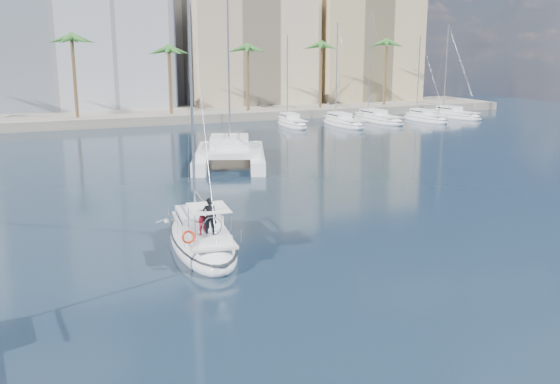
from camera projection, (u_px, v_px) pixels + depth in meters
name	position (u px, v px, depth m)	size (l,w,h in m)	color
ground	(300.00, 251.00, 32.16)	(160.00, 160.00, 0.00)	black
quay	(120.00, 117.00, 86.88)	(120.00, 14.00, 1.20)	gray
building_modern	(18.00, 19.00, 90.13)	(42.00, 16.00, 28.00)	silver
building_beige	(247.00, 47.00, 101.01)	(20.00, 14.00, 20.00)	#C2AE8B
building_tan_right	(361.00, 53.00, 106.89)	(18.00, 12.00, 18.00)	tan
palm_centre	(121.00, 46.00, 81.06)	(3.60, 3.60, 12.30)	brown
palm_right	(351.00, 46.00, 93.72)	(3.60, 3.60, 12.30)	brown
main_sloop	(202.00, 238.00, 32.59)	(4.08, 10.08, 14.59)	white
catamaran	(230.00, 151.00, 55.44)	(9.68, 13.39, 17.60)	white
seagull	(166.00, 221.00, 34.72)	(1.23, 0.53, 0.23)	silver
moored_yacht_a	(292.00, 126.00, 81.87)	(2.72, 9.35, 11.90)	white
moored_yacht_b	(343.00, 125.00, 82.50)	(3.14, 10.78, 13.72)	white
moored_yacht_c	(377.00, 122.00, 86.71)	(3.55, 12.21, 15.54)	white
moored_yacht_d	(425.00, 121.00, 87.34)	(2.72, 9.35, 11.90)	white
moored_yacht_e	(454.00, 118.00, 91.56)	(3.14, 10.78, 13.72)	white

